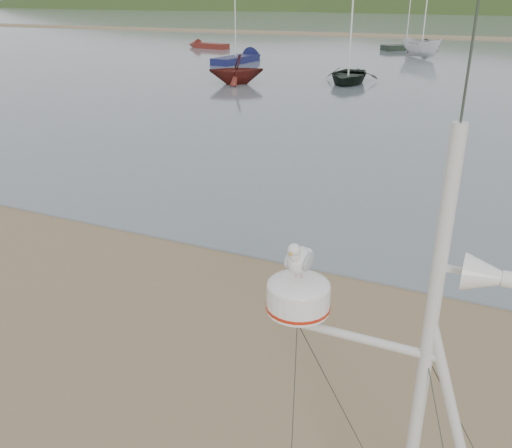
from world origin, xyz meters
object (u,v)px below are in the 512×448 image
at_px(boat_red, 236,56).
at_px(sailboat_dark_mid, 419,47).
at_px(boat_dark, 350,45).
at_px(boat_white, 424,31).
at_px(dinghy_red_far, 203,45).
at_px(sailboat_blue_near, 246,58).

bearing_deg(boat_red, sailboat_dark_mid, 135.07).
relative_size(boat_dark, boat_white, 1.01).
xyz_separation_m(boat_dark, dinghy_red_far, (-19.72, 17.11, -1.92)).
bearing_deg(sailboat_dark_mid, boat_white, -79.92).
xyz_separation_m(boat_red, sailboat_blue_near, (-4.80, 11.28, -1.32)).
xyz_separation_m(boat_dark, sailboat_dark_mid, (0.18, 24.29, -1.90)).
relative_size(boat_dark, sailboat_dark_mid, 0.71).
height_order(boat_dark, dinghy_red_far, boat_dark).
bearing_deg(dinghy_red_far, sailboat_blue_near, -44.37).
bearing_deg(sailboat_blue_near, sailboat_dark_mid, 55.92).
bearing_deg(dinghy_red_far, boat_red, -55.47).
xyz_separation_m(boat_red, sailboat_dark_mid, (6.05, 27.31, -1.32)).
height_order(boat_dark, boat_white, boat_dark).
bearing_deg(boat_red, boat_white, 126.68).
distance_m(boat_red, sailboat_dark_mid, 28.01).
bearing_deg(boat_white, sailboat_blue_near, 163.29).
bearing_deg(sailboat_blue_near, dinghy_red_far, 135.63).
height_order(boat_dark, sailboat_dark_mid, sailboat_dark_mid).
distance_m(sailboat_dark_mid, dinghy_red_far, 21.16).
xyz_separation_m(sailboat_dark_mid, dinghy_red_far, (-19.90, -7.18, -0.01)).
bearing_deg(sailboat_dark_mid, boat_dark, -90.42).
bearing_deg(dinghy_red_far, boat_white, -1.71).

